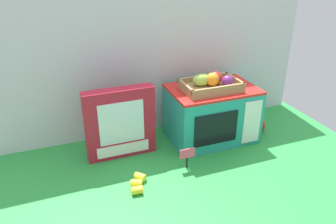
{
  "coord_description": "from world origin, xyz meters",
  "views": [
    {
      "loc": [
        -0.52,
        -1.29,
        0.86
      ],
      "look_at": [
        -0.01,
        0.02,
        0.18
      ],
      "focal_mm": 35.94,
      "sensor_mm": 36.0,
      "label": 1
    }
  ],
  "objects_px": {
    "price_sign": "(187,155)",
    "loose_toy_apple": "(259,125)",
    "cookie_set_box": "(120,123)",
    "food_groups_crate": "(211,84)",
    "toy_microwave": "(211,113)",
    "loose_toy_banana": "(138,183)"
  },
  "relations": [
    {
      "from": "food_groups_crate",
      "to": "cookie_set_box",
      "type": "height_order",
      "value": "food_groups_crate"
    },
    {
      "from": "cookie_set_box",
      "to": "loose_toy_apple",
      "type": "relative_size",
      "value": 4.71
    },
    {
      "from": "price_sign",
      "to": "loose_toy_apple",
      "type": "height_order",
      "value": "price_sign"
    },
    {
      "from": "loose_toy_banana",
      "to": "loose_toy_apple",
      "type": "relative_size",
      "value": 1.79
    },
    {
      "from": "toy_microwave",
      "to": "food_groups_crate",
      "type": "bearing_deg",
      "value": -140.88
    },
    {
      "from": "cookie_set_box",
      "to": "loose_toy_apple",
      "type": "bearing_deg",
      "value": -2.65
    },
    {
      "from": "price_sign",
      "to": "loose_toy_apple",
      "type": "bearing_deg",
      "value": 19.97
    },
    {
      "from": "loose_toy_banana",
      "to": "price_sign",
      "type": "bearing_deg",
      "value": 10.85
    },
    {
      "from": "price_sign",
      "to": "toy_microwave",
      "type": "bearing_deg",
      "value": 43.19
    },
    {
      "from": "toy_microwave",
      "to": "loose_toy_apple",
      "type": "height_order",
      "value": "toy_microwave"
    },
    {
      "from": "food_groups_crate",
      "to": "price_sign",
      "type": "bearing_deg",
      "value": -136.43
    },
    {
      "from": "cookie_set_box",
      "to": "price_sign",
      "type": "distance_m",
      "value": 0.33
    },
    {
      "from": "food_groups_crate",
      "to": "loose_toy_banana",
      "type": "height_order",
      "value": "food_groups_crate"
    },
    {
      "from": "cookie_set_box",
      "to": "loose_toy_banana",
      "type": "bearing_deg",
      "value": -89.78
    },
    {
      "from": "food_groups_crate",
      "to": "price_sign",
      "type": "height_order",
      "value": "food_groups_crate"
    },
    {
      "from": "cookie_set_box",
      "to": "loose_toy_banana",
      "type": "height_order",
      "value": "cookie_set_box"
    },
    {
      "from": "toy_microwave",
      "to": "loose_toy_apple",
      "type": "distance_m",
      "value": 0.29
    },
    {
      "from": "cookie_set_box",
      "to": "food_groups_crate",
      "type": "bearing_deg",
      "value": -2.64
    },
    {
      "from": "loose_toy_banana",
      "to": "loose_toy_apple",
      "type": "height_order",
      "value": "loose_toy_apple"
    },
    {
      "from": "loose_toy_apple",
      "to": "toy_microwave",
      "type": "bearing_deg",
      "value": 173.64
    },
    {
      "from": "toy_microwave",
      "to": "food_groups_crate",
      "type": "height_order",
      "value": "food_groups_crate"
    },
    {
      "from": "food_groups_crate",
      "to": "loose_toy_banana",
      "type": "bearing_deg",
      "value": -151.58
    }
  ]
}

